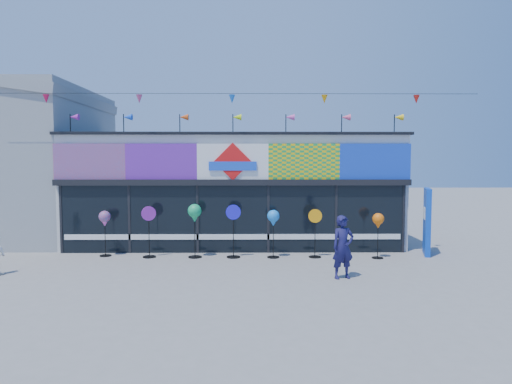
{
  "coord_description": "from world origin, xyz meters",
  "views": [
    {
      "loc": [
        0.62,
        -11.94,
        3.15
      ],
      "look_at": [
        0.77,
        2.0,
        2.17
      ],
      "focal_mm": 32.0,
      "sensor_mm": 36.0,
      "label": 1
    }
  ],
  "objects_px": {
    "spinner_0": "(105,220)",
    "spinner_4": "(273,219)",
    "spinner_2": "(195,215)",
    "spinner_5": "(315,232)",
    "adult_man": "(343,247)",
    "spinner_6": "(378,222)",
    "blue_sign": "(427,221)",
    "spinner_1": "(149,230)",
    "spinner_3": "(233,230)"
  },
  "relations": [
    {
      "from": "spinner_0",
      "to": "spinner_4",
      "type": "xyz_separation_m",
      "value": [
        5.5,
        -0.29,
        0.04
      ]
    },
    {
      "from": "spinner_2",
      "to": "adult_man",
      "type": "height_order",
      "value": "spinner_2"
    },
    {
      "from": "spinner_2",
      "to": "spinner_5",
      "type": "xyz_separation_m",
      "value": [
        3.89,
        -0.02,
        -0.56
      ]
    },
    {
      "from": "spinner_1",
      "to": "blue_sign",
      "type": "bearing_deg",
      "value": 2.37
    },
    {
      "from": "spinner_1",
      "to": "spinner_5",
      "type": "bearing_deg",
      "value": -0.68
    },
    {
      "from": "spinner_3",
      "to": "spinner_5",
      "type": "bearing_deg",
      "value": -0.04
    },
    {
      "from": "adult_man",
      "to": "spinner_3",
      "type": "bearing_deg",
      "value": 122.11
    },
    {
      "from": "adult_man",
      "to": "spinner_5",
      "type": "bearing_deg",
      "value": 81.39
    },
    {
      "from": "spinner_3",
      "to": "adult_man",
      "type": "height_order",
      "value": "spinner_3"
    },
    {
      "from": "spinner_2",
      "to": "spinner_3",
      "type": "xyz_separation_m",
      "value": [
        1.25,
        -0.02,
        -0.48
      ]
    },
    {
      "from": "spinner_6",
      "to": "adult_man",
      "type": "distance_m",
      "value": 2.98
    },
    {
      "from": "blue_sign",
      "to": "spinner_0",
      "type": "xyz_separation_m",
      "value": [
        -10.65,
        -0.18,
        0.09
      ]
    },
    {
      "from": "spinner_4",
      "to": "adult_man",
      "type": "distance_m",
      "value": 3.15
    },
    {
      "from": "spinner_1",
      "to": "spinner_4",
      "type": "xyz_separation_m",
      "value": [
        4.02,
        -0.09,
        0.36
      ]
    },
    {
      "from": "spinner_2",
      "to": "spinner_4",
      "type": "bearing_deg",
      "value": -1.09
    },
    {
      "from": "blue_sign",
      "to": "spinner_2",
      "type": "bearing_deg",
      "value": -160.42
    },
    {
      "from": "spinner_6",
      "to": "spinner_2",
      "type": "bearing_deg",
      "value": 178.24
    },
    {
      "from": "spinner_5",
      "to": "spinner_6",
      "type": "relative_size",
      "value": 1.08
    },
    {
      "from": "spinner_1",
      "to": "adult_man",
      "type": "xyz_separation_m",
      "value": [
        5.75,
        -2.7,
        -0.04
      ]
    },
    {
      "from": "spinner_6",
      "to": "spinner_0",
      "type": "bearing_deg",
      "value": 177.25
    },
    {
      "from": "blue_sign",
      "to": "spinner_1",
      "type": "bearing_deg",
      "value": -161.21
    },
    {
      "from": "blue_sign",
      "to": "spinner_0",
      "type": "distance_m",
      "value": 10.65
    },
    {
      "from": "spinner_0",
      "to": "spinner_5",
      "type": "height_order",
      "value": "spinner_5"
    },
    {
      "from": "spinner_0",
      "to": "adult_man",
      "type": "height_order",
      "value": "adult_man"
    },
    {
      "from": "spinner_0",
      "to": "spinner_6",
      "type": "xyz_separation_m",
      "value": [
        8.85,
        -0.42,
        -0.03
      ]
    },
    {
      "from": "spinner_0",
      "to": "spinner_1",
      "type": "xyz_separation_m",
      "value": [
        1.48,
        -0.2,
        -0.32
      ]
    },
    {
      "from": "blue_sign",
      "to": "adult_man",
      "type": "distance_m",
      "value": 4.62
    },
    {
      "from": "spinner_2",
      "to": "spinner_4",
      "type": "height_order",
      "value": "spinner_2"
    },
    {
      "from": "spinner_3",
      "to": "spinner_1",
      "type": "bearing_deg",
      "value": 178.7
    },
    {
      "from": "spinner_4",
      "to": "spinner_6",
      "type": "height_order",
      "value": "spinner_4"
    },
    {
      "from": "spinner_1",
      "to": "spinner_2",
      "type": "bearing_deg",
      "value": -1.75
    },
    {
      "from": "spinner_5",
      "to": "spinner_2",
      "type": "bearing_deg",
      "value": 179.73
    },
    {
      "from": "blue_sign",
      "to": "spinner_1",
      "type": "height_order",
      "value": "blue_sign"
    },
    {
      "from": "spinner_3",
      "to": "spinner_5",
      "type": "xyz_separation_m",
      "value": [
        2.64,
        -0.0,
        -0.08
      ]
    },
    {
      "from": "spinner_2",
      "to": "spinner_4",
      "type": "distance_m",
      "value": 2.54
    },
    {
      "from": "spinner_2",
      "to": "spinner_4",
      "type": "relative_size",
      "value": 1.12
    },
    {
      "from": "spinner_3",
      "to": "adult_man",
      "type": "xyz_separation_m",
      "value": [
        3.01,
        -2.64,
        -0.07
      ]
    },
    {
      "from": "spinner_2",
      "to": "spinner_6",
      "type": "bearing_deg",
      "value": -1.76
    },
    {
      "from": "spinner_2",
      "to": "spinner_6",
      "type": "xyz_separation_m",
      "value": [
        5.88,
        -0.18,
        -0.22
      ]
    },
    {
      "from": "spinner_5",
      "to": "spinner_1",
      "type": "bearing_deg",
      "value": 179.32
    },
    {
      "from": "spinner_2",
      "to": "blue_sign",
      "type": "bearing_deg",
      "value": 3.16
    },
    {
      "from": "spinner_1",
      "to": "spinner_3",
      "type": "distance_m",
      "value": 2.73
    },
    {
      "from": "spinner_5",
      "to": "spinner_6",
      "type": "xyz_separation_m",
      "value": [
        1.99,
        -0.16,
        0.34
      ]
    },
    {
      "from": "blue_sign",
      "to": "spinner_1",
      "type": "xyz_separation_m",
      "value": [
        -9.17,
        -0.38,
        -0.23
      ]
    },
    {
      "from": "spinner_0",
      "to": "spinner_5",
      "type": "bearing_deg",
      "value": -2.19
    },
    {
      "from": "spinner_0",
      "to": "adult_man",
      "type": "xyz_separation_m",
      "value": [
        7.23,
        -2.9,
        -0.36
      ]
    },
    {
      "from": "spinner_0",
      "to": "spinner_2",
      "type": "bearing_deg",
      "value": -4.69
    },
    {
      "from": "spinner_3",
      "to": "adult_man",
      "type": "relative_size",
      "value": 1.02
    },
    {
      "from": "spinner_5",
      "to": "adult_man",
      "type": "relative_size",
      "value": 0.93
    },
    {
      "from": "spinner_2",
      "to": "spinner_1",
      "type": "bearing_deg",
      "value": 178.25
    }
  ]
}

